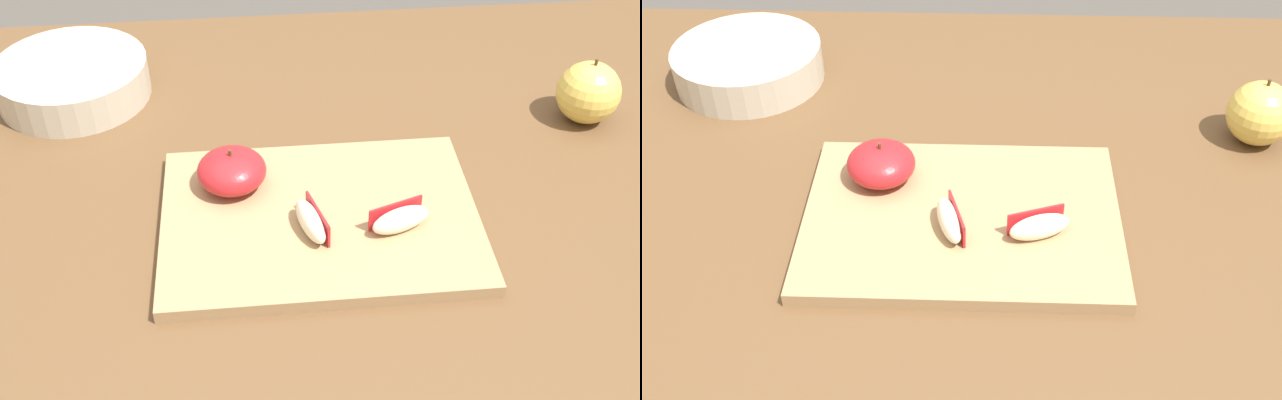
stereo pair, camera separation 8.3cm
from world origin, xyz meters
TOP-DOWN VIEW (x-y plane):
  - dining_table at (0.00, 0.00)m, footprint 1.43×0.89m
  - cutting_board at (0.01, -0.05)m, footprint 0.35×0.25m
  - apple_half_skin_up at (-0.08, 0.01)m, footprint 0.08×0.08m
  - apple_wedge_left at (-0.00, -0.08)m, footprint 0.04×0.07m
  - apple_wedge_front at (0.09, -0.08)m, footprint 0.07×0.04m
  - whole_apple_golden at (0.37, 0.12)m, footprint 0.08×0.08m
  - ceramic_fruit_bowl at (-0.29, 0.24)m, footprint 0.20×0.20m

SIDE VIEW (x-z plane):
  - dining_table at x=0.00m, z-range 0.28..1.05m
  - cutting_board at x=0.01m, z-range 0.76..0.78m
  - ceramic_fruit_bowl at x=-0.29m, z-range 0.77..0.82m
  - apple_wedge_left at x=0.00m, z-range 0.78..0.81m
  - apple_wedge_front at x=0.09m, z-range 0.78..0.81m
  - apple_half_skin_up at x=-0.08m, z-range 0.78..0.83m
  - whole_apple_golden at x=0.37m, z-range 0.76..0.85m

